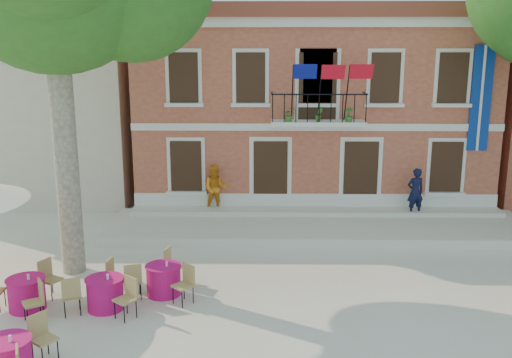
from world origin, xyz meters
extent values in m
plane|color=beige|center=(0.00, 0.00, 0.00)|extent=(90.00, 90.00, 0.00)
cube|color=#CC6B49|center=(2.00, 10.00, 3.50)|extent=(13.00, 8.00, 7.00)
cube|color=brown|center=(2.00, 10.00, 7.25)|extent=(13.50, 8.50, 0.50)
cube|color=silver|center=(2.00, 6.05, 6.85)|extent=(13.30, 0.35, 0.35)
cube|color=silver|center=(2.00, 5.55, 3.50)|extent=(3.20, 0.90, 0.15)
cube|color=black|center=(2.00, 5.15, 4.50)|extent=(3.20, 0.04, 0.04)
cube|color=navy|center=(7.60, 5.94, 4.30)|extent=(0.70, 0.05, 3.60)
cube|color=navy|center=(1.10, 4.80, 5.25)|extent=(0.76, 0.27, 0.47)
cube|color=red|center=(2.00, 4.80, 5.25)|extent=(0.76, 0.29, 0.47)
cube|color=red|center=(2.90, 4.80, 5.25)|extent=(0.76, 0.27, 0.47)
imported|color=#26591E|center=(1.00, 5.25, 3.82)|extent=(0.43, 0.37, 0.48)
imported|color=#26591E|center=(2.00, 5.25, 3.82)|extent=(0.26, 0.21, 0.48)
imported|color=#26591E|center=(3.00, 5.25, 3.82)|extent=(0.27, 0.27, 0.48)
cube|color=beige|center=(-9.50, 11.00, 3.00)|extent=(9.00, 9.00, 6.00)
cube|color=brown|center=(-9.50, 11.00, 6.20)|extent=(9.40, 9.40, 0.40)
cube|color=silver|center=(2.00, 4.40, 0.15)|extent=(14.00, 3.40, 0.30)
cylinder|color=#A59E84|center=(-5.05, 0.85, 3.45)|extent=(0.62, 0.62, 6.89)
imported|color=black|center=(5.42, 5.39, 1.14)|extent=(0.69, 0.53, 1.67)
imported|color=orange|center=(-1.55, 5.70, 1.15)|extent=(0.85, 0.68, 1.69)
cylinder|color=#CB137C|center=(-3.54, -1.47, 0.38)|extent=(0.84, 0.84, 0.75)
cylinder|color=#CB137C|center=(-3.54, -1.47, 0.76)|extent=(0.90, 0.90, 0.02)
cube|color=tan|center=(-4.24, -1.74, 0.47)|extent=(0.54, 0.54, 0.95)
cube|color=tan|center=(-2.95, -1.94, 0.47)|extent=(0.59, 0.59, 0.95)
cube|color=tan|center=(-3.42, -0.73, 0.47)|extent=(0.48, 0.48, 0.95)
cylinder|color=#CB137C|center=(-5.38, -1.51, 0.38)|extent=(0.84, 0.84, 0.75)
cylinder|color=#CB137C|center=(-5.38, -1.51, 0.76)|extent=(0.90, 0.90, 0.02)
cube|color=tan|center=(-4.96, -2.13, 0.47)|extent=(0.58, 0.58, 0.95)
cube|color=tan|center=(-5.04, -0.84, 0.47)|extent=(0.56, 0.56, 0.95)
cylinder|color=#CB137C|center=(-4.55, -4.36, 0.76)|extent=(0.90, 0.90, 0.02)
cube|color=tan|center=(-4.10, -3.75, 0.47)|extent=(0.59, 0.59, 0.95)
cylinder|color=#CB137C|center=(-2.30, -0.64, 0.38)|extent=(0.84, 0.84, 0.75)
cylinder|color=#CB137C|center=(-2.30, -0.64, 0.76)|extent=(0.90, 0.90, 0.02)
cube|color=tan|center=(-1.75, -1.15, 0.47)|extent=(0.59, 0.59, 0.95)
cube|color=tan|center=(-2.14, 0.09, 0.47)|extent=(0.50, 0.50, 0.95)
cube|color=tan|center=(-3.02, -0.86, 0.47)|extent=(0.53, 0.53, 0.95)
camera|label=1|loc=(0.20, -13.81, 6.02)|focal=40.00mm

